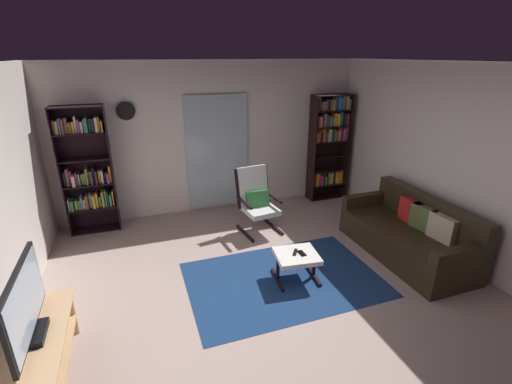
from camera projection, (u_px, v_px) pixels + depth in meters
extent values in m
plane|color=#B1978D|center=(274.00, 298.00, 4.24)|extent=(7.02, 7.02, 0.00)
cube|color=silver|center=(213.00, 138.00, 6.32)|extent=(5.60, 0.06, 2.60)
cube|color=silver|center=(471.00, 169.00, 4.61)|extent=(0.06, 6.00, 2.60)
cube|color=silver|center=(218.00, 153.00, 6.37)|extent=(1.10, 0.01, 2.00)
cube|color=navy|center=(284.00, 279.00, 4.58)|extent=(2.40, 1.61, 0.01)
cube|color=tan|center=(34.00, 338.00, 2.97)|extent=(0.49, 1.23, 0.02)
cube|color=tan|center=(41.00, 362.00, 3.06)|extent=(0.45, 1.17, 0.02)
cylinder|color=tan|center=(73.00, 314.00, 3.62)|extent=(0.05, 0.05, 0.49)
cylinder|color=tan|center=(29.00, 323.00, 3.50)|extent=(0.05, 0.05, 0.49)
cube|color=black|center=(37.00, 366.00, 2.97)|extent=(0.30, 0.28, 0.07)
cube|color=black|center=(33.00, 334.00, 2.95)|extent=(0.20, 0.32, 0.05)
cube|color=black|center=(24.00, 303.00, 2.84)|extent=(0.04, 1.01, 0.58)
cube|color=silver|center=(27.00, 302.00, 2.85)|extent=(0.01, 0.95, 0.52)
cube|color=black|center=(61.00, 174.00, 5.40)|extent=(0.02, 0.30, 1.99)
cube|color=black|center=(112.00, 169.00, 5.63)|extent=(0.02, 0.30, 1.99)
cube|color=black|center=(88.00, 169.00, 5.64)|extent=(0.74, 0.02, 1.99)
cube|color=black|center=(97.00, 229.00, 5.87)|extent=(0.71, 0.28, 0.02)
cube|color=black|center=(93.00, 207.00, 5.73)|extent=(0.71, 0.28, 0.02)
cube|color=black|center=(89.00, 184.00, 5.59)|extent=(0.71, 0.28, 0.02)
cube|color=black|center=(85.00, 159.00, 5.45)|extent=(0.71, 0.28, 0.02)
cube|color=black|center=(80.00, 133.00, 5.30)|extent=(0.71, 0.28, 0.02)
cube|color=black|center=(76.00, 107.00, 5.16)|extent=(0.71, 0.28, 0.02)
cube|color=#BDB3B1|center=(70.00, 204.00, 5.59)|extent=(0.02, 0.20, 0.19)
cube|color=#3B7E50|center=(73.00, 204.00, 5.61)|extent=(0.04, 0.24, 0.17)
cube|color=olive|center=(77.00, 205.00, 5.62)|extent=(0.04, 0.12, 0.15)
cube|color=#427F3E|center=(80.00, 204.00, 5.65)|extent=(0.03, 0.19, 0.15)
cube|color=#5D93A1|center=(82.00, 202.00, 5.63)|extent=(0.02, 0.13, 0.22)
cube|color=beige|center=(85.00, 203.00, 5.68)|extent=(0.03, 0.17, 0.16)
cube|color=brown|center=(87.00, 201.00, 5.66)|extent=(0.04, 0.20, 0.22)
cube|color=#549E8D|center=(91.00, 200.00, 5.69)|extent=(0.04, 0.13, 0.22)
cube|color=orange|center=(94.00, 201.00, 5.69)|extent=(0.04, 0.17, 0.21)
cube|color=orange|center=(97.00, 200.00, 5.71)|extent=(0.03, 0.16, 0.23)
cube|color=#31853F|center=(100.00, 201.00, 5.73)|extent=(0.04, 0.11, 0.17)
cube|color=olive|center=(103.00, 198.00, 5.73)|extent=(0.03, 0.17, 0.26)
cube|color=#318747|center=(106.00, 197.00, 5.75)|extent=(0.02, 0.22, 0.27)
cube|color=#261E26|center=(108.00, 197.00, 5.75)|extent=(0.02, 0.21, 0.27)
cube|color=#2C8E49|center=(111.00, 199.00, 5.78)|extent=(0.03, 0.22, 0.20)
cube|color=orange|center=(113.00, 198.00, 5.77)|extent=(0.02, 0.13, 0.24)
cube|color=black|center=(65.00, 179.00, 5.46)|extent=(0.03, 0.15, 0.22)
cube|color=brown|center=(68.00, 177.00, 5.44)|extent=(0.04, 0.12, 0.27)
cube|color=purple|center=(71.00, 178.00, 5.48)|extent=(0.02, 0.15, 0.23)
cube|color=beige|center=(74.00, 180.00, 5.48)|extent=(0.04, 0.22, 0.17)
cube|color=red|center=(77.00, 178.00, 5.51)|extent=(0.03, 0.18, 0.19)
cube|color=teal|center=(79.00, 179.00, 5.52)|extent=(0.02, 0.18, 0.18)
cube|color=olive|center=(82.00, 179.00, 5.54)|extent=(0.03, 0.11, 0.16)
cube|color=#408149|center=(85.00, 178.00, 5.55)|extent=(0.03, 0.15, 0.18)
cube|color=olive|center=(87.00, 176.00, 5.52)|extent=(0.02, 0.17, 0.25)
cube|color=orange|center=(89.00, 177.00, 5.56)|extent=(0.02, 0.12, 0.20)
cube|color=#252E32|center=(92.00, 177.00, 5.56)|extent=(0.04, 0.22, 0.21)
cube|color=#271831|center=(94.00, 175.00, 5.58)|extent=(0.03, 0.17, 0.25)
cube|color=#301A29|center=(96.00, 176.00, 5.57)|extent=(0.03, 0.21, 0.21)
cube|color=gold|center=(100.00, 176.00, 5.61)|extent=(0.04, 0.14, 0.19)
cube|color=beige|center=(102.00, 176.00, 5.62)|extent=(0.03, 0.21, 0.20)
cube|color=#1D2230|center=(106.00, 177.00, 5.64)|extent=(0.04, 0.11, 0.15)
cube|color=#8D3683|center=(108.00, 177.00, 5.64)|extent=(0.03, 0.22, 0.15)
cube|color=orange|center=(110.00, 173.00, 5.63)|extent=(0.03, 0.16, 0.26)
cube|color=brown|center=(54.00, 127.00, 5.16)|extent=(0.03, 0.17, 0.21)
cube|color=olive|center=(57.00, 127.00, 5.18)|extent=(0.04, 0.22, 0.19)
cube|color=#3D5DB9|center=(60.00, 126.00, 5.18)|extent=(0.02, 0.20, 0.23)
cube|color=brown|center=(63.00, 126.00, 5.18)|extent=(0.03, 0.18, 0.22)
cube|color=brown|center=(66.00, 125.00, 5.22)|extent=(0.04, 0.18, 0.22)
cube|color=brown|center=(70.00, 128.00, 5.23)|extent=(0.04, 0.15, 0.16)
cube|color=orange|center=(73.00, 127.00, 5.23)|extent=(0.03, 0.10, 0.16)
cube|color=beige|center=(75.00, 124.00, 5.24)|extent=(0.03, 0.11, 0.24)
cube|color=#923C85|center=(79.00, 126.00, 5.25)|extent=(0.03, 0.15, 0.19)
cube|color=beige|center=(82.00, 127.00, 5.27)|extent=(0.03, 0.14, 0.16)
cube|color=#3865AE|center=(85.00, 125.00, 5.30)|extent=(0.02, 0.22, 0.20)
cube|color=#318F4C|center=(86.00, 125.00, 5.27)|extent=(0.03, 0.20, 0.22)
cube|color=#1E292B|center=(90.00, 125.00, 5.30)|extent=(0.04, 0.13, 0.20)
cube|color=#28222B|center=(93.00, 125.00, 5.32)|extent=(0.03, 0.15, 0.20)
cube|color=beige|center=(96.00, 124.00, 5.34)|extent=(0.04, 0.23, 0.22)
cube|color=gold|center=(99.00, 124.00, 5.33)|extent=(0.03, 0.13, 0.22)
cube|color=orange|center=(102.00, 126.00, 5.35)|extent=(0.02, 0.23, 0.17)
cube|color=black|center=(312.00, 150.00, 6.74)|extent=(0.02, 0.30, 2.00)
cube|color=black|center=(345.00, 147.00, 6.97)|extent=(0.02, 0.30, 2.00)
cube|color=black|center=(325.00, 147.00, 6.98)|extent=(0.75, 0.02, 2.00)
cube|color=black|center=(325.00, 196.00, 7.21)|extent=(0.71, 0.28, 0.02)
cube|color=black|center=(326.00, 184.00, 7.11)|extent=(0.71, 0.28, 0.02)
cube|color=black|center=(327.00, 170.00, 7.01)|extent=(0.71, 0.28, 0.02)
cube|color=black|center=(328.00, 156.00, 6.91)|extent=(0.71, 0.28, 0.02)
cube|color=black|center=(329.00, 141.00, 6.81)|extent=(0.71, 0.28, 0.02)
cube|color=black|center=(330.00, 126.00, 6.70)|extent=(0.71, 0.28, 0.02)
cube|color=black|center=(332.00, 110.00, 6.60)|extent=(0.71, 0.28, 0.02)
cube|color=black|center=(333.00, 95.00, 6.50)|extent=(0.71, 0.28, 0.02)
cube|color=#2D8040|center=(312.00, 181.00, 6.96)|extent=(0.03, 0.11, 0.19)
cube|color=brown|center=(313.00, 179.00, 6.99)|extent=(0.03, 0.14, 0.22)
cube|color=orange|center=(315.00, 179.00, 6.98)|extent=(0.02, 0.22, 0.23)
cube|color=orange|center=(316.00, 179.00, 7.00)|extent=(0.04, 0.18, 0.25)
cube|color=red|center=(318.00, 179.00, 7.00)|extent=(0.03, 0.16, 0.23)
cube|color=#9C3288|center=(320.00, 180.00, 7.01)|extent=(0.02, 0.22, 0.19)
cube|color=black|center=(322.00, 178.00, 7.02)|extent=(0.04, 0.19, 0.25)
cube|color=#427949|center=(324.00, 180.00, 7.05)|extent=(0.04, 0.18, 0.17)
cube|color=#3354A0|center=(325.00, 179.00, 7.08)|extent=(0.03, 0.11, 0.16)
cube|color=#A79336|center=(328.00, 178.00, 7.08)|extent=(0.04, 0.14, 0.22)
cube|color=gold|center=(330.00, 179.00, 7.09)|extent=(0.03, 0.12, 0.18)
cube|color=beige|center=(331.00, 177.00, 7.10)|extent=(0.02, 0.14, 0.22)
cube|color=#191F2F|center=(333.00, 177.00, 7.10)|extent=(0.04, 0.11, 0.25)
cube|color=gold|center=(335.00, 177.00, 7.11)|extent=(0.02, 0.10, 0.22)
cube|color=orange|center=(336.00, 177.00, 7.13)|extent=(0.02, 0.19, 0.21)
cube|color=gold|center=(338.00, 176.00, 7.13)|extent=(0.02, 0.15, 0.25)
cube|color=orange|center=(339.00, 176.00, 7.17)|extent=(0.04, 0.21, 0.24)
cube|color=#C23C2F|center=(315.00, 137.00, 6.65)|extent=(0.04, 0.19, 0.18)
cube|color=orange|center=(317.00, 137.00, 6.68)|extent=(0.02, 0.12, 0.17)
cube|color=orange|center=(319.00, 136.00, 6.67)|extent=(0.02, 0.12, 0.23)
cube|color=black|center=(320.00, 138.00, 6.70)|extent=(0.03, 0.13, 0.15)
cube|color=#D23E33|center=(322.00, 135.00, 6.70)|extent=(0.03, 0.24, 0.25)
cube|color=red|center=(324.00, 137.00, 6.73)|extent=(0.04, 0.13, 0.15)
cube|color=teal|center=(326.00, 136.00, 6.75)|extent=(0.03, 0.24, 0.18)
cube|color=gold|center=(328.00, 135.00, 6.73)|extent=(0.04, 0.18, 0.24)
cube|color=#1B2C2E|center=(330.00, 135.00, 6.75)|extent=(0.04, 0.24, 0.21)
cube|color=#2D8843|center=(332.00, 134.00, 6.78)|extent=(0.03, 0.23, 0.23)
cube|color=#983490|center=(334.00, 135.00, 6.79)|extent=(0.02, 0.20, 0.19)
cube|color=#983C8F|center=(335.00, 136.00, 6.82)|extent=(0.03, 0.16, 0.17)
cube|color=gold|center=(337.00, 135.00, 6.81)|extent=(0.02, 0.17, 0.19)
cube|color=#C73C30|center=(338.00, 133.00, 6.82)|extent=(0.02, 0.20, 0.24)
cube|color=black|center=(339.00, 135.00, 6.84)|extent=(0.02, 0.19, 0.20)
cube|color=#93439A|center=(342.00, 134.00, 6.83)|extent=(0.03, 0.23, 0.23)
cube|color=red|center=(343.00, 134.00, 6.84)|extent=(0.03, 0.18, 0.23)
cube|color=#934385|center=(345.00, 133.00, 6.86)|extent=(0.03, 0.20, 0.25)
cube|color=#C03834|center=(315.00, 120.00, 6.55)|extent=(0.03, 0.13, 0.25)
cube|color=red|center=(317.00, 122.00, 6.56)|extent=(0.03, 0.22, 0.19)
cube|color=orange|center=(319.00, 121.00, 6.59)|extent=(0.03, 0.21, 0.19)
cube|color=#1D2835|center=(321.00, 120.00, 6.59)|extent=(0.03, 0.22, 0.23)
cube|color=#5A8897|center=(323.00, 120.00, 6.62)|extent=(0.04, 0.20, 0.23)
cube|color=red|center=(325.00, 120.00, 6.64)|extent=(0.02, 0.21, 0.22)
cube|color=#8F468A|center=(326.00, 122.00, 6.66)|extent=(0.03, 0.15, 0.15)
cube|color=#40824E|center=(329.00, 121.00, 6.64)|extent=(0.03, 0.18, 0.18)
cube|color=#2A5CAD|center=(330.00, 121.00, 6.67)|extent=(0.03, 0.19, 0.17)
cube|color=gold|center=(332.00, 121.00, 6.66)|extent=(0.02, 0.14, 0.16)
cube|color=orange|center=(334.00, 119.00, 6.67)|extent=(0.04, 0.14, 0.23)
cube|color=gold|center=(336.00, 119.00, 6.68)|extent=(0.03, 0.23, 0.22)
cube|color=#A69130|center=(337.00, 119.00, 6.72)|extent=(0.03, 0.15, 0.20)
cube|color=teal|center=(340.00, 118.00, 6.71)|extent=(0.02, 0.14, 0.24)
cube|color=#428D45|center=(341.00, 119.00, 6.73)|extent=(0.03, 0.12, 0.23)
cube|color=#2A212A|center=(343.00, 119.00, 6.74)|extent=(0.04, 0.23, 0.22)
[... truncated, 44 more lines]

